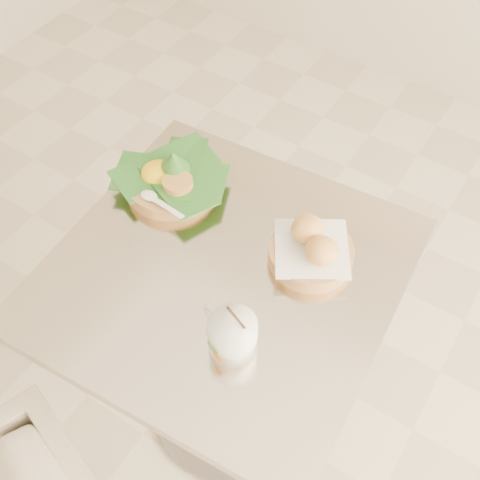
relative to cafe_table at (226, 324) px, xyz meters
The scene contains 5 objects.
floor 0.56m from the cafe_table, behind, with size 3.60×3.60×0.00m, color beige.
cafe_table is the anchor object (origin of this frame).
rice_basket 0.37m from the cafe_table, 150.97° to the left, with size 0.26×0.26×0.13m.
bread_basket 0.32m from the cafe_table, 41.64° to the left, with size 0.21×0.21×0.09m.
coffee_mug 0.32m from the cafe_table, 51.03° to the right, with size 0.13×0.10×0.16m.
Camera 1 is at (0.60, -0.62, 1.78)m, focal length 45.00 mm.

